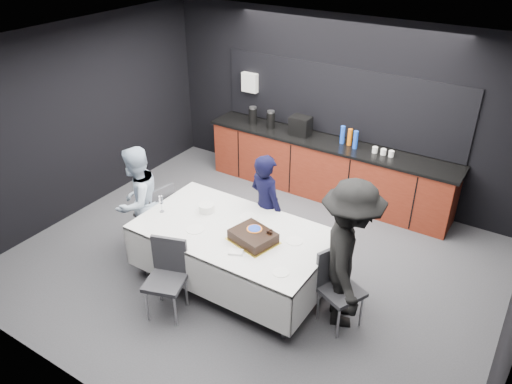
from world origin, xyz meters
TOP-DOWN VIEW (x-y plane):
  - ground at (0.00, 0.00)m, footprint 6.00×6.00m
  - room_shell at (0.00, 0.00)m, footprint 6.04×5.04m
  - kitchenette at (-0.02, 2.22)m, footprint 4.10×0.64m
  - party_table at (0.00, -0.40)m, footprint 2.32×1.32m
  - cake_assembly at (0.33, -0.48)m, footprint 0.60×0.53m
  - plate_stack at (-0.51, -0.25)m, footprint 0.19×0.19m
  - loose_plate_near at (-0.38, -0.65)m, footprint 0.22×0.22m
  - loose_plate_right_a at (0.73, -0.22)m, footprint 0.19×0.19m
  - loose_plate_right_b at (0.88, -0.80)m, footprint 0.18×0.18m
  - loose_plate_far at (0.01, -0.08)m, footprint 0.22×0.22m
  - fork_pile at (0.29, -0.77)m, footprint 0.19×0.16m
  - champagne_flute at (-0.98, -0.55)m, footprint 0.06×0.06m
  - chair_left at (-1.33, -0.29)m, footprint 0.48×0.48m
  - chair_right at (1.33, -0.33)m, footprint 0.56×0.56m
  - chair_near at (-0.36, -1.20)m, footprint 0.53×0.53m
  - person_center at (0.03, 0.28)m, footprint 0.63×0.51m
  - person_left at (-1.45, -0.51)m, footprint 0.63×0.78m
  - person_right at (1.41, -0.27)m, footprint 1.09×1.32m

SIDE VIEW (x-z plane):
  - ground at x=0.00m, z-range 0.00..0.00m
  - chair_left at x=-1.33m, z-range 0.07..1.00m
  - chair_right at x=1.33m, z-range 0.07..1.00m
  - chair_near at x=-0.36m, z-range 0.07..1.00m
  - kitchenette at x=-0.02m, z-range -0.48..1.57m
  - party_table at x=0.00m, z-range 0.25..1.03m
  - person_center at x=0.03m, z-range 0.00..1.49m
  - person_left at x=-1.45m, z-range 0.00..1.52m
  - loose_plate_near at x=-0.38m, z-range 0.78..0.79m
  - loose_plate_right_a at x=0.73m, z-range 0.78..0.79m
  - loose_plate_right_b at x=0.88m, z-range 0.78..0.79m
  - loose_plate_far at x=0.01m, z-range 0.78..0.79m
  - fork_pile at x=0.29m, z-range 0.78..0.80m
  - plate_stack at x=-0.51m, z-range 0.78..0.88m
  - cake_assembly at x=0.33m, z-range 0.76..0.93m
  - person_right at x=1.41m, z-range 0.00..1.77m
  - champagne_flute at x=-0.98m, z-range 0.83..1.05m
  - room_shell at x=0.00m, z-range 0.45..3.27m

